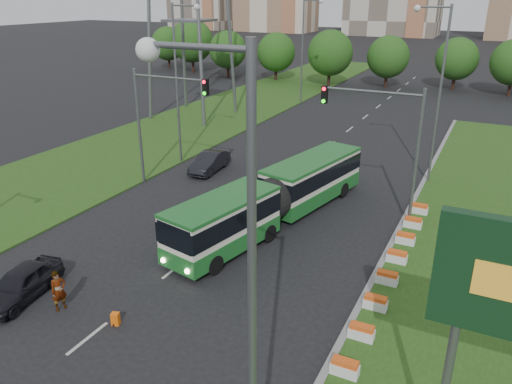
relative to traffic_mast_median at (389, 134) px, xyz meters
The scene contains 14 objects.
ground 12.31m from the traffic_mast_median, 115.54° to the right, with size 360.00×360.00×0.00m, color black.
median_kerb 5.77m from the traffic_mast_median, 57.56° to the right, with size 0.30×60.00×0.18m, color gray.
left_verge 27.78m from the traffic_mast_median, 146.63° to the left, with size 12.00×110.00×0.10m, color #264714.
lane_markings 13.75m from the traffic_mast_median, 127.88° to the left, with size 0.20×100.00×0.01m, color #B1B0AA, non-canonical shape.
flower_planters 9.66m from the traffic_mast_median, 76.66° to the right, with size 1.10×20.30×0.60m, color white, non-canonical shape.
traffic_mast_median is the anchor object (origin of this frame).
traffic_mast_left 15.19m from the traffic_mast_median, behind, with size 5.76×0.32×8.00m.
street_lamps 7.81m from the traffic_mast_median, behind, with size 36.00×60.00×12.00m, color slate, non-canonical shape.
tree_line 45.31m from the traffic_mast_median, 83.38° to the left, with size 120.00×8.00×9.00m, color #1A4412, non-canonical shape.
articulated_bus 7.41m from the traffic_mast_median, 152.07° to the right, with size 2.48×15.91×2.62m.
car_left_near 20.09m from the traffic_mast_median, 129.35° to the right, with size 1.70×4.22×1.44m, color black.
car_left_far 14.85m from the traffic_mast_median, 167.20° to the left, with size 1.53×4.38×1.44m, color black.
pedestrian 18.68m from the traffic_mast_median, 124.21° to the right, with size 0.67×0.44×1.84m, color gray.
shopping_trolley 17.31m from the traffic_mast_median, 116.43° to the right, with size 0.32×0.33×0.54m.
Camera 1 is at (10.08, -17.47, 12.66)m, focal length 35.00 mm.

